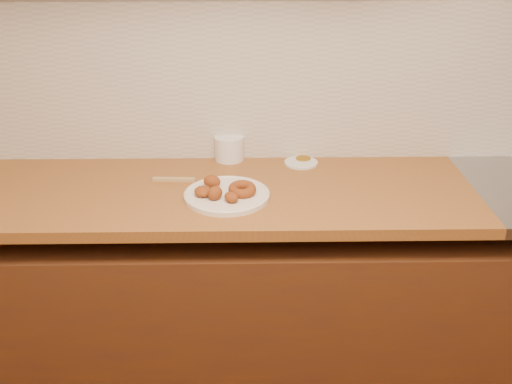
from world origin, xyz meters
The scene contains 11 objects.
wall_back centered at (0.00, 2.00, 1.35)m, with size 4.00×0.02×2.70m, color #C0AE90.
base_cabinet centered at (0.00, 1.69, 0.39)m, with size 3.60×0.60×0.77m, color #51290E.
butcher_block centered at (-0.65, 1.69, 0.88)m, with size 2.30×0.62×0.04m, color olive.
backsplash centered at (0.00, 1.99, 1.20)m, with size 3.60×0.02×0.60m, color beige.
donut_plate centered at (-0.38, 1.62, 0.91)m, with size 0.29×0.29×0.02m, color silver.
ring_donut centered at (-0.32, 1.61, 0.93)m, with size 0.10×0.10×0.03m, color brown.
fried_dough_chunks centered at (-0.42, 1.60, 0.94)m, with size 0.17×0.19×0.05m.
plastic_tub centered at (-0.38, 1.96, 0.95)m, with size 0.11×0.11×0.10m, color white.
tub_lid centered at (-0.10, 1.91, 0.90)m, with size 0.13×0.13×0.01m, color silver.
brass_jar_lid centered at (-0.08, 1.95, 0.91)m, with size 0.06×0.06×0.01m, color #A97A17.
wooden_utensil centered at (-0.57, 1.76, 0.91)m, with size 0.16×0.02×0.01m, color tan.
Camera 1 is at (-0.31, -0.23, 1.80)m, focal length 42.00 mm.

